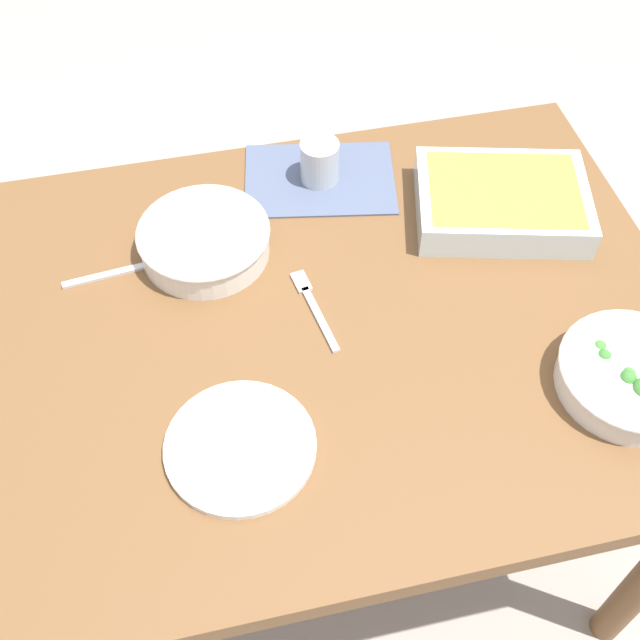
# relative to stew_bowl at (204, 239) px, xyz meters

# --- Properties ---
(ground_plane) EXTENTS (6.00, 6.00, 0.00)m
(ground_plane) POSITION_rel_stew_bowl_xyz_m (-0.16, 0.19, -0.77)
(ground_plane) COLOR #9E9389
(dining_table) EXTENTS (1.20, 0.90, 0.74)m
(dining_table) POSITION_rel_stew_bowl_xyz_m (-0.16, 0.19, -0.12)
(dining_table) COLOR brown
(dining_table) RESTS_ON ground_plane
(placemat) EXTENTS (0.31, 0.25, 0.00)m
(placemat) POSITION_rel_stew_bowl_xyz_m (-0.23, -0.14, -0.03)
(placemat) COLOR #4C5670
(placemat) RESTS_ON dining_table
(stew_bowl) EXTENTS (0.23, 0.23, 0.06)m
(stew_bowl) POSITION_rel_stew_bowl_xyz_m (0.00, 0.00, 0.00)
(stew_bowl) COLOR silver
(stew_bowl) RESTS_ON dining_table
(broccoli_bowl) EXTENTS (0.22, 0.22, 0.07)m
(broccoli_bowl) POSITION_rel_stew_bowl_xyz_m (-0.59, 0.42, -0.00)
(broccoli_bowl) COLOR silver
(broccoli_bowl) RESTS_ON dining_table
(baking_dish) EXTENTS (0.35, 0.29, 0.06)m
(baking_dish) POSITION_rel_stew_bowl_xyz_m (-0.53, 0.02, 0.00)
(baking_dish) COLOR silver
(baking_dish) RESTS_ON dining_table
(drink_cup) EXTENTS (0.07, 0.07, 0.08)m
(drink_cup) POSITION_rel_stew_bowl_xyz_m (-0.23, -0.14, 0.01)
(drink_cup) COLOR #B2BCC6
(drink_cup) RESTS_ON dining_table
(side_plate) EXTENTS (0.22, 0.22, 0.01)m
(side_plate) POSITION_rel_stew_bowl_xyz_m (0.00, 0.39, -0.03)
(side_plate) COLOR silver
(side_plate) RESTS_ON dining_table
(spoon_by_stew) EXTENTS (0.18, 0.04, 0.01)m
(spoon_by_stew) POSITION_rel_stew_bowl_xyz_m (0.13, 0.01, -0.03)
(spoon_by_stew) COLOR silver
(spoon_by_stew) RESTS_ON dining_table
(fork_on_table) EXTENTS (0.05, 0.18, 0.01)m
(fork_on_table) POSITION_rel_stew_bowl_xyz_m (-0.16, 0.16, -0.03)
(fork_on_table) COLOR silver
(fork_on_table) RESTS_ON dining_table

